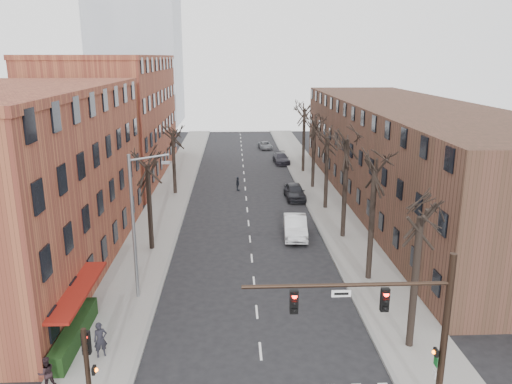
{
  "coord_description": "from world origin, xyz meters",
  "views": [
    {
      "loc": [
        -1.21,
        -18.11,
        14.37
      ],
      "look_at": [
        0.49,
        19.86,
        4.0
      ],
      "focal_mm": 35.0,
      "sensor_mm": 36.0,
      "label": 1
    }
  ],
  "objects": [
    {
      "name": "parked_car_far",
      "position": [
        3.8,
        60.78,
        0.57
      ],
      "size": [
        2.3,
        4.27,
        1.14
      ],
      "primitive_type": "imported",
      "rotation": [
        0.0,
        0.0,
        0.1
      ],
      "color": "slate",
      "rests_on": "ground"
    },
    {
      "name": "building_left_near",
      "position": [
        -16.0,
        15.0,
        6.0
      ],
      "size": [
        12.0,
        26.0,
        12.0
      ],
      "primitive_type": "cube",
      "color": "brown",
      "rests_on": "ground"
    },
    {
      "name": "pedestrian_b",
      "position": [
        -9.6,
        1.37,
        0.9
      ],
      "size": [
        0.92,
        0.87,
        1.5
      ],
      "primitive_type": "imported",
      "rotation": [
        0.0,
        0.0,
        3.71
      ],
      "color": "black",
      "rests_on": "sidewalk_left"
    },
    {
      "name": "sidewalk_left",
      "position": [
        -8.0,
        35.0,
        0.07
      ],
      "size": [
        4.0,
        90.0,
        0.15
      ],
      "primitive_type": "cube",
      "color": "gray",
      "rests_on": "ground"
    },
    {
      "name": "signal_mast_arm",
      "position": [
        5.45,
        -1.0,
        4.4
      ],
      "size": [
        8.14,
        0.3,
        7.2
      ],
      "color": "black",
      "rests_on": "ground"
    },
    {
      "name": "silver_sedan",
      "position": [
        3.74,
        20.46,
        0.85
      ],
      "size": [
        2.15,
        5.3,
        1.71
      ],
      "primitive_type": "imported",
      "rotation": [
        0.0,
        0.0,
        -0.07
      ],
      "color": "silver",
      "rests_on": "ground"
    },
    {
      "name": "tree_left_b",
      "position": [
        -7.6,
        34.0,
        0.0
      ],
      "size": [
        5.2,
        5.2,
        9.5
      ],
      "primitive_type": null,
      "color": "black",
      "rests_on": "ground"
    },
    {
      "name": "building_left_far",
      "position": [
        -16.0,
        44.0,
        7.0
      ],
      "size": [
        12.0,
        28.0,
        14.0
      ],
      "primitive_type": "cube",
      "color": "brown",
      "rests_on": "ground"
    },
    {
      "name": "tree_left_a",
      "position": [
        -7.6,
        18.0,
        0.0
      ],
      "size": [
        5.2,
        5.2,
        9.5
      ],
      "primitive_type": null,
      "color": "black",
      "rests_on": "ground"
    },
    {
      "name": "tree_right_a",
      "position": [
        7.6,
        4.0,
        0.0
      ],
      "size": [
        5.2,
        5.2,
        10.0
      ],
      "primitive_type": null,
      "color": "black",
      "rests_on": "ground"
    },
    {
      "name": "tree_right_d",
      "position": [
        7.6,
        28.0,
        0.0
      ],
      "size": [
        5.2,
        5.2,
        10.0
      ],
      "primitive_type": null,
      "color": "black",
      "rests_on": "ground"
    },
    {
      "name": "awning_left",
      "position": [
        -9.4,
        6.0,
        0.0
      ],
      "size": [
        1.2,
        7.0,
        0.15
      ],
      "primitive_type": "cube",
      "color": "maroon",
      "rests_on": "ground"
    },
    {
      "name": "sidewalk_right",
      "position": [
        8.0,
        35.0,
        0.07
      ],
      "size": [
        4.0,
        90.0,
        0.15
      ],
      "primitive_type": "cube",
      "color": "gray",
      "rests_on": "ground"
    },
    {
      "name": "tree_right_f",
      "position": [
        7.6,
        44.0,
        0.0
      ],
      "size": [
        5.2,
        5.2,
        11.6
      ],
      "primitive_type": null,
      "color": "black",
      "rests_on": "ground"
    },
    {
      "name": "streetlight",
      "position": [
        -7.03,
        10.0,
        5.01
      ],
      "size": [
        2.45,
        0.22,
        9.03
      ],
      "color": "slate",
      "rests_on": "ground"
    },
    {
      "name": "signal_pole_left",
      "position": [
        -6.99,
        -0.95,
        2.61
      ],
      "size": [
        0.47,
        0.44,
        4.4
      ],
      "color": "black",
      "rests_on": "ground"
    },
    {
      "name": "building_right",
      "position": [
        16.0,
        30.0,
        5.0
      ],
      "size": [
        12.0,
        50.0,
        10.0
      ],
      "primitive_type": "cube",
      "color": "#4E3024",
      "rests_on": "ground"
    },
    {
      "name": "parked_car_near",
      "position": [
        5.03,
        31.6,
        0.81
      ],
      "size": [
        2.1,
        4.84,
        1.62
      ],
      "primitive_type": "imported",
      "rotation": [
        0.0,
        0.0,
        0.04
      ],
      "color": "black",
      "rests_on": "ground"
    },
    {
      "name": "hedge",
      "position": [
        -9.5,
        5.0,
        0.65
      ],
      "size": [
        0.8,
        6.0,
        1.0
      ],
      "primitive_type": "cube",
      "color": "#1B3412",
      "rests_on": "sidewalk_left"
    },
    {
      "name": "tree_right_e",
      "position": [
        7.6,
        36.0,
        0.0
      ],
      "size": [
        5.2,
        5.2,
        10.8
      ],
      "primitive_type": null,
      "color": "black",
      "rests_on": "ground"
    },
    {
      "name": "tree_right_b",
      "position": [
        7.6,
        12.0,
        0.0
      ],
      "size": [
        5.2,
        5.2,
        10.8
      ],
      "primitive_type": null,
      "color": "black",
      "rests_on": "ground"
    },
    {
      "name": "tree_right_c",
      "position": [
        7.6,
        20.0,
        0.0
      ],
      "size": [
        5.2,
        5.2,
        11.6
      ],
      "primitive_type": null,
      "color": "black",
      "rests_on": "ground"
    },
    {
      "name": "pedestrian_a",
      "position": [
        -7.82,
        3.71,
        1.04
      ],
      "size": [
        0.77,
        0.67,
        1.78
      ],
      "primitive_type": "imported",
      "rotation": [
        0.0,
        0.0,
        0.46
      ],
      "color": "black",
      "rests_on": "sidewalk_left"
    },
    {
      "name": "parked_car_mid",
      "position": [
        5.3,
        49.45,
        0.7
      ],
      "size": [
        2.26,
        4.97,
        1.41
      ],
      "primitive_type": "imported",
      "rotation": [
        0.0,
        0.0,
        0.06
      ],
      "color": "black",
      "rests_on": "ground"
    },
    {
      "name": "pedestrian_crossing",
      "position": [
        -0.85,
        35.19,
        0.78
      ],
      "size": [
        0.54,
        0.97,
        1.56
      ],
      "primitive_type": "imported",
      "rotation": [
        0.0,
        0.0,
        1.39
      ],
      "color": "black",
      "rests_on": "ground"
    }
  ]
}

